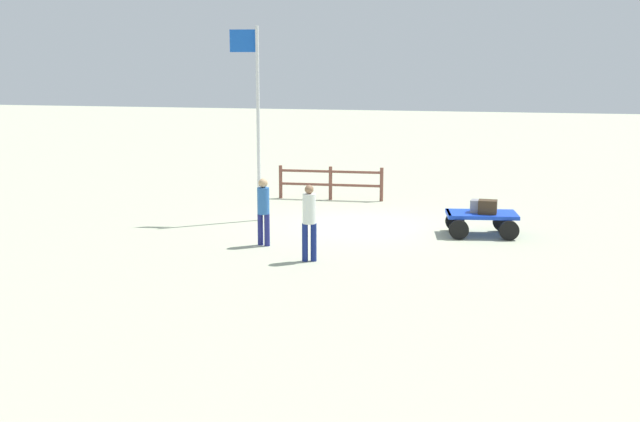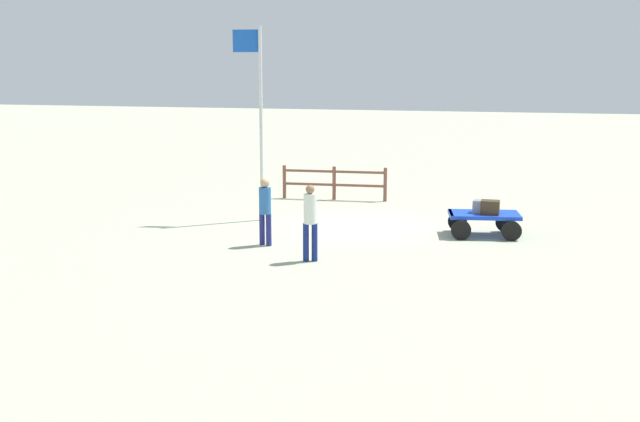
# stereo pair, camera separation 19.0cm
# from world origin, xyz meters

# --- Properties ---
(ground_plane) EXTENTS (120.00, 120.00, 0.00)m
(ground_plane) POSITION_xyz_m (0.00, 0.00, 0.00)
(ground_plane) COLOR #A9AE91
(luggage_cart) EXTENTS (2.03, 1.58, 0.62)m
(luggage_cart) POSITION_xyz_m (-3.32, 0.39, 0.45)
(luggage_cart) COLOR blue
(luggage_cart) RESTS_ON ground
(suitcase_olive) EXTENTS (0.53, 0.41, 0.34)m
(suitcase_olive) POSITION_xyz_m (-3.30, 0.37, 0.79)
(suitcase_olive) COLOR gray
(suitcase_olive) RESTS_ON luggage_cart
(suitcase_maroon) EXTENTS (0.48, 0.38, 0.37)m
(suitcase_maroon) POSITION_xyz_m (-3.50, 0.51, 0.80)
(suitcase_maroon) COLOR #3D2E1E
(suitcase_maroon) RESTS_ON luggage_cart
(worker_lead) EXTENTS (0.38, 0.38, 1.80)m
(worker_lead) POSITION_xyz_m (0.32, 4.33, 1.02)
(worker_lead) COLOR navy
(worker_lead) RESTS_ON ground
(worker_trailing) EXTENTS (0.37, 0.37, 1.72)m
(worker_trailing) POSITION_xyz_m (1.88, 3.10, 0.98)
(worker_trailing) COLOR navy
(worker_trailing) RESTS_ON ground
(flagpole) EXTENTS (0.85, 0.17, 5.60)m
(flagpole) POSITION_xyz_m (3.20, 0.02, 3.29)
(flagpole) COLOR silver
(flagpole) RESTS_ON ground
(wooden_fence) EXTENTS (3.60, 0.42, 1.14)m
(wooden_fence) POSITION_xyz_m (2.01, -4.04, 0.65)
(wooden_fence) COLOR brown
(wooden_fence) RESTS_ON ground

